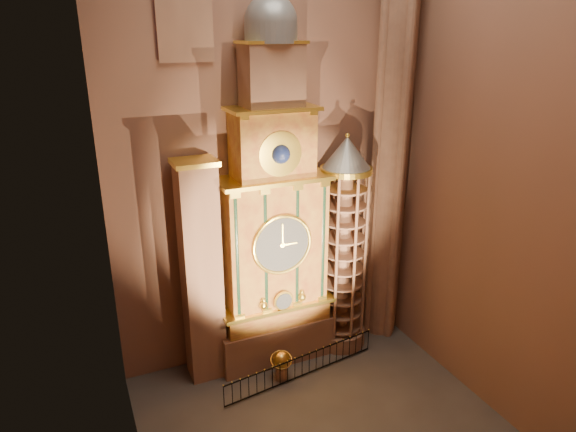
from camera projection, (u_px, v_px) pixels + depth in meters
name	position (u px, v px, depth m)	size (l,w,h in m)	color
floor	(321.00, 420.00, 21.07)	(14.00, 14.00, 0.00)	#383330
wall_back	(263.00, 129.00, 22.47)	(22.00, 22.00, 0.00)	#8F5E4D
wall_left	(111.00, 183.00, 14.65)	(22.00, 22.00, 0.00)	#8F5E4D
wall_right	(487.00, 142.00, 19.97)	(22.00, 22.00, 0.00)	#8F5E4D
astronomical_clock	(273.00, 229.00, 23.05)	(5.60, 2.41, 16.70)	#8C634C
portrait_tower	(201.00, 273.00, 22.30)	(1.80, 1.60, 10.20)	#8C634C
stair_turret	(343.00, 247.00, 24.64)	(2.50, 2.50, 10.80)	#8C634C
gothic_pier	(393.00, 123.00, 23.92)	(2.04, 2.04, 22.00)	#8C634C
celestial_globe	(281.00, 363.00, 23.28)	(1.24, 1.20, 1.46)	#8C634C
iron_railing	(302.00, 366.00, 23.50)	(7.83, 1.21, 1.11)	black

